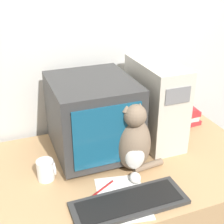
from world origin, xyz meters
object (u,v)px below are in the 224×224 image
Objects in this scene: computer_tower at (155,102)px; book_stack at (183,114)px; cat at (134,142)px; pen at (103,188)px; keyboard at (129,203)px; crt_monitor at (93,116)px; mug at (46,170)px.

computer_tower is 2.19× the size of book_stack.
book_stack is at bearing 51.10° from cat.
book_stack is at bearing 32.38° from pen.
cat is at bearing 62.63° from keyboard.
pen is (-0.06, -0.31, -0.21)m from crt_monitor.
computer_tower reaches higher than cat.
computer_tower is at bearing -156.93° from book_stack.
computer_tower is 0.61m from keyboard.
crt_monitor is 1.01× the size of computer_tower.
mug is (-0.41, 0.07, -0.10)m from cat.
book_stack is at bearing 42.56° from keyboard.
computer_tower is (0.37, 0.01, 0.02)m from crt_monitor.
keyboard reaches higher than pen.
computer_tower is at bearing 52.55° from keyboard.
keyboard is 4.90× the size of mug.
crt_monitor reaches higher than keyboard.
computer_tower is at bearing 37.59° from pen.
pen is 1.25× the size of mug.
pen is (-0.07, 0.13, -0.01)m from keyboard.
book_stack is (0.28, 0.12, -0.18)m from computer_tower.
cat is at bearing -135.48° from computer_tower.
keyboard is 3.93× the size of pen.
computer_tower reaches higher than mug.
pen is at bearing -147.62° from book_stack.
book_stack is (0.64, 0.13, -0.16)m from crt_monitor.
book_stack reaches higher than keyboard.
book_stack reaches higher than mug.
book_stack is 2.05× the size of mug.
cat is 3.62× the size of mug.
crt_monitor is at bearing 138.73° from cat.
mug is (-0.28, -0.15, -0.16)m from crt_monitor.
keyboard is at bearing -61.27° from pen.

